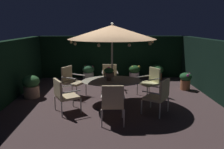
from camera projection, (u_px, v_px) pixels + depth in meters
name	position (u px, v px, depth m)	size (l,w,h in m)	color
ground_plane	(114.00, 102.00, 7.17)	(7.17, 7.36, 0.02)	#483636
hedge_backdrop_rear	(112.00, 57.00, 10.41)	(7.17, 0.30, 1.94)	black
hedge_backdrop_left	(4.00, 73.00, 6.89)	(0.30, 7.36, 1.94)	black
hedge_backdrop_right	(222.00, 72.00, 7.03)	(0.30, 7.36, 1.94)	black
patio_dining_table	(112.00, 83.00, 6.91)	(1.89, 1.42, 0.74)	silver
patio_umbrella	(112.00, 32.00, 6.57)	(2.64, 2.64, 2.50)	beige
centerpiece_planter	(109.00, 73.00, 6.79)	(0.32, 0.32, 0.43)	olive
patio_chair_north	(110.00, 75.00, 8.46)	(0.62, 0.62, 0.94)	beige
patio_chair_northeast	(71.00, 80.00, 7.61)	(0.83, 0.81, 1.03)	beige
patio_chair_east	(64.00, 94.00, 6.15)	(0.82, 0.84, 0.97)	silver
patio_chair_southeast	(113.00, 101.00, 5.39)	(0.58, 0.61, 1.04)	beige
patio_chair_south	(159.00, 94.00, 6.06)	(0.82, 0.84, 0.99)	silver
patio_chair_southwest	(151.00, 80.00, 7.70)	(0.78, 0.79, 0.96)	beige
potted_plant_back_center	(186.00, 80.00, 8.42)	(0.45, 0.47, 0.66)	#AD6742
potted_plant_back_left	(134.00, 72.00, 9.93)	(0.52, 0.52, 0.68)	beige
potted_plant_right_near	(31.00, 86.00, 7.49)	(0.57, 0.57, 0.77)	tan
potted_plant_back_right	(156.00, 72.00, 10.08)	(0.61, 0.61, 0.67)	#AF6841
potted_plant_right_far	(88.00, 72.00, 9.99)	(0.54, 0.54, 0.68)	beige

